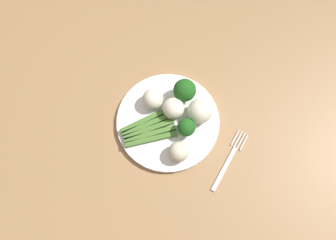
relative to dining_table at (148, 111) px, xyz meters
The scene contains 11 objects.
ground_plane 0.68m from the dining_table, ahead, with size 6.00×6.00×0.02m, color gray.
dining_table is the anchor object (origin of this frame).
plate 0.15m from the dining_table, 35.38° to the right, with size 0.26×0.26×0.01m, color white.
asparagus_bundle 0.16m from the dining_table, 69.54° to the right, with size 0.14×0.12×0.01m.
broccoli_front 0.19m from the dining_table, 11.60° to the left, with size 0.06×0.06×0.07m.
broccoli_front_left 0.21m from the dining_table, 29.01° to the right, with size 0.04×0.04×0.05m.
cauliflower_edge 0.15m from the dining_table, 31.11° to the right, with size 0.05×0.05×0.05m, color white.
cauliflower_near_center 0.21m from the dining_table, ahead, with size 0.06×0.06×0.06m, color white.
cauliflower_left 0.17m from the dining_table, 18.78° to the right, with size 0.05×0.05×0.05m, color white.
cauliflower_back_right 0.23m from the dining_table, 47.21° to the right, with size 0.05×0.05×0.05m, color beige.
fork 0.28m from the dining_table, 24.25° to the right, with size 0.06×0.16×0.00m.
Camera 1 is at (0.14, -0.31, 1.57)m, focal length 35.97 mm.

